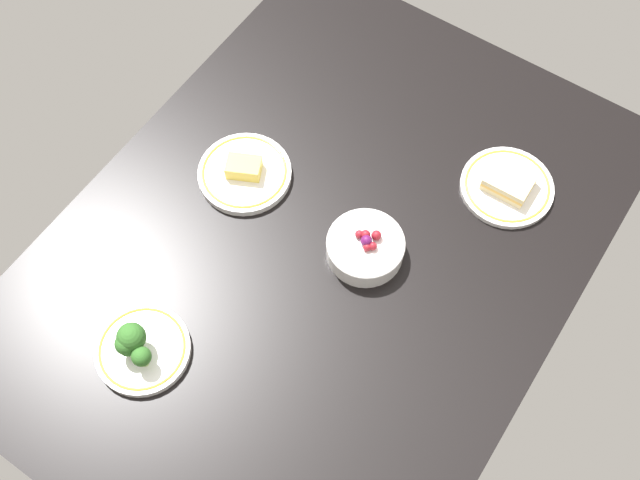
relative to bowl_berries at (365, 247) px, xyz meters
The scene contains 5 objects.
dining_table 9.79cm from the bowl_berries, 112.22° to the left, with size 125.43×91.96×4.00cm, color black.
bowl_berries is the anchor object (origin of this frame).
plate_broccoli 44.89cm from the bowl_berries, 150.00° to the left, with size 17.02×17.02×8.55cm.
plate_sandwich 31.93cm from the bowl_berries, 29.42° to the right, with size 18.49×18.49×4.35cm.
plate_cheese 29.26cm from the bowl_berries, 87.54° to the left, with size 18.71×18.71×4.61cm.
Camera 1 is at (-55.53, -37.33, 134.84)cm, focal length 43.19 mm.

